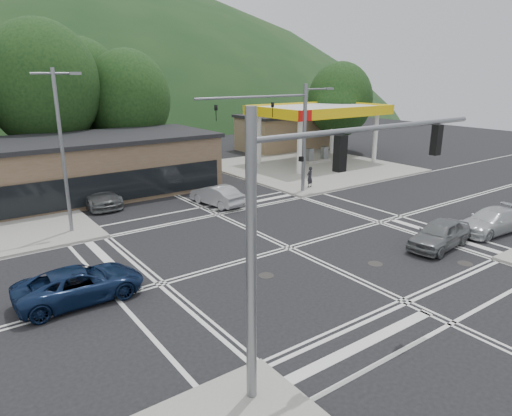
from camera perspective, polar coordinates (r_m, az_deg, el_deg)
ground at (r=23.82m, az=4.14°, el=-4.99°), size 120.00×120.00×0.00m
sidewalk_ne at (r=44.20m, az=6.61°, el=5.14°), size 16.00×16.00×0.15m
gas_station_canopy at (r=45.58m, az=7.85°, el=11.75°), size 12.32×8.34×5.75m
convenience_store at (r=54.61m, az=3.46°, el=9.33°), size 10.00×6.00×3.80m
commercial_row at (r=35.14m, az=-24.86°, el=3.97°), size 24.00×8.00×4.00m
hill_north at (r=108.21m, az=-28.63°, el=9.94°), size 252.00×126.00×140.00m
tree_n_b at (r=41.75m, az=-25.13°, el=13.76°), size 9.00×9.00×12.98m
tree_n_c at (r=43.74m, az=-15.73°, el=13.02°), size 7.60×7.60×10.87m
tree_n_e at (r=46.59m, az=-21.13°, el=13.53°), size 8.40×8.40×11.98m
tree_ne at (r=53.29m, az=10.47°, el=13.17°), size 7.20×7.20×9.99m
streetlight_nw at (r=26.81m, az=-23.02°, el=7.36°), size 2.50×0.25×9.00m
signal_mast_ne at (r=33.12m, az=4.45°, el=10.16°), size 11.65×0.30×8.00m
signal_mast_sw at (r=12.33m, az=6.28°, el=-0.57°), size 9.14×0.28×8.00m
car_blue_west at (r=19.61m, az=-21.12°, el=-8.86°), size 4.93×2.28×1.37m
car_grey_center at (r=25.40m, az=21.96°, el=-3.05°), size 4.47×2.24×1.46m
car_silver_east at (r=29.05m, az=27.34°, el=-1.45°), size 4.82×2.29×1.36m
car_queue_a at (r=31.29m, az=-4.96°, el=1.61°), size 2.12×4.40×1.39m
car_queue_b at (r=41.68m, az=-10.20°, el=5.15°), size 1.91×4.10×1.36m
car_northbound at (r=33.04m, az=-19.29°, el=1.69°), size 2.26×5.45×1.57m
pedestrian at (r=35.77m, az=6.73°, el=3.88°), size 0.65×0.49×1.62m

